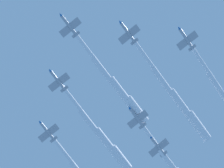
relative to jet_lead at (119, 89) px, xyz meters
name	(u,v)px	position (x,y,z in m)	size (l,w,h in m)	color
jet_lead	(119,89)	(0.00, 0.00, 0.00)	(44.53, 30.53, 4.45)	#9EA3AD
jet_port_inner	(181,104)	(23.17, -2.74, -0.52)	(48.84, 33.74, 4.43)	#9EA3AD
jet_starboard_inner	(104,139)	(1.75, 20.76, -0.26)	(43.05, 30.52, 4.33)	#9EA3AD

